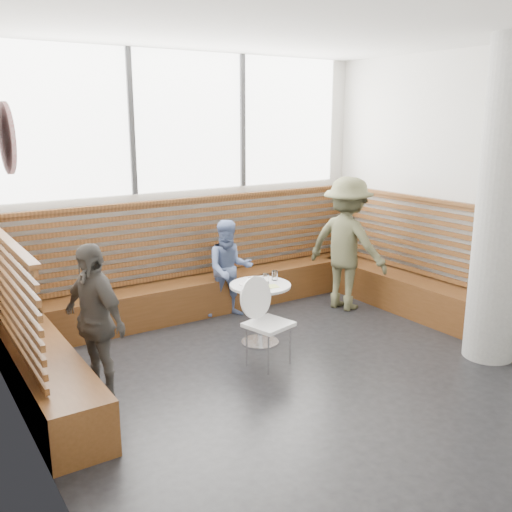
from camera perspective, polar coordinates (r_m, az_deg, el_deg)
room at (r=5.15m, az=6.08°, el=4.27°), size 5.00×5.00×3.20m
booth at (r=6.85m, az=-3.54°, el=-3.51°), size 5.00×2.50×1.44m
concrete_column at (r=6.12m, az=23.42°, el=4.72°), size 0.50×0.50×3.20m
wall_art at (r=4.39m, az=-23.67°, el=10.74°), size 0.03×0.50×0.50m
cafe_table at (r=6.22m, az=0.42°, el=-4.54°), size 0.66×0.66×0.68m
cafe_chair at (r=5.72m, az=0.89°, el=-5.85°), size 0.43×0.42×0.89m
adult_man at (r=7.39m, az=9.09°, el=1.21°), size 0.93×1.24×1.71m
child_back at (r=7.04m, az=-2.68°, el=-1.31°), size 0.71×0.63×1.22m
child_left at (r=5.24m, az=-15.90°, el=-6.23°), size 0.56×0.88×1.40m
plate_near at (r=6.14m, az=-0.71°, el=-2.81°), size 0.21×0.21×0.01m
plate_far at (r=6.30m, az=0.39°, el=-2.39°), size 0.18×0.18×0.01m
glass_left at (r=5.98m, az=-0.45°, el=-2.75°), size 0.08×0.08×0.12m
glass_mid at (r=6.13m, az=0.99°, el=-2.34°), size 0.07×0.07×0.12m
glass_right at (r=6.30m, az=1.88°, el=-1.96°), size 0.07×0.07×0.11m
menu_card at (r=6.07m, az=1.34°, el=-3.07°), size 0.21×0.17×0.00m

